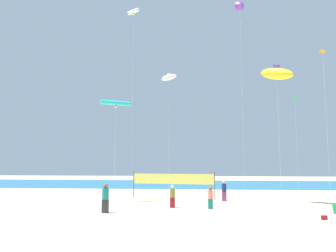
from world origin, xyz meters
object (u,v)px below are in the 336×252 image
beachgoer_teal_shirt (105,197)px  beach_handbag (324,218)px  beachgoer_navy_shirt (224,190)px  kite_violet_delta (240,5)px  kite_orange_diamond (323,56)px  kite_white_tube (134,12)px  beachgoer_coral_shirt (210,197)px  kite_green_diamond (295,102)px  kite_yellow_inflatable (277,74)px  volleyball_net (173,180)px  kite_cyan_tube (116,103)px  beachgoer_olive_shirt (172,196)px  kite_white_inflatable (169,78)px

beachgoer_teal_shirt → beach_handbag: size_ratio=5.93×
beachgoer_navy_shirt → kite_violet_delta: (2.75, 8.04, 19.97)m
beachgoer_navy_shirt → kite_orange_diamond: size_ratio=0.12×
beachgoer_teal_shirt → kite_white_tube: bearing=37.9°
beachgoer_coral_shirt → kite_green_diamond: 19.28m
kite_yellow_inflatable → kite_green_diamond: kite_yellow_inflatable is taller
beachgoer_teal_shirt → beachgoer_navy_shirt: bearing=-15.8°
volleyball_net → kite_violet_delta: kite_violet_delta is taller
volleyball_net → kite_cyan_tube: size_ratio=0.88×
kite_green_diamond → kite_violet_delta: size_ratio=0.48×
kite_white_tube → beachgoer_olive_shirt: bearing=-66.0°
beachgoer_navy_shirt → volleyball_net: 4.69m
beach_handbag → kite_white_inflatable: size_ratio=0.02×
beachgoer_olive_shirt → kite_white_tube: size_ratio=0.08×
beach_handbag → kite_white_inflatable: kite_white_inflatable is taller
kite_cyan_tube → kite_violet_delta: bearing=38.3°
kite_orange_diamond → kite_yellow_inflatable: kite_orange_diamond is taller
beachgoer_olive_shirt → kite_yellow_inflatable: 13.05m
kite_orange_diamond → kite_white_tube: (-19.30, 4.34, 7.24)m
beach_handbag → kite_yellow_inflatable: 12.64m
beachgoer_coral_shirt → kite_yellow_inflatable: bearing=-118.0°
beachgoer_coral_shirt → kite_white_tube: kite_white_tube is taller
beachgoer_olive_shirt → kite_orange_diamond: (13.82, 8.00, 12.46)m
beachgoer_navy_shirt → volleyball_net: bearing=11.0°
kite_cyan_tube → volleyball_net: bearing=31.0°
kite_violet_delta → kite_white_inflatable: 11.45m
kite_orange_diamond → kite_white_inflatable: size_ratio=1.04×
beach_handbag → kite_violet_delta: kite_violet_delta is taller
beachgoer_olive_shirt → kite_cyan_tube: kite_cyan_tube is taller
kite_white_tube → kite_yellow_inflatable: bearing=-33.4°
kite_orange_diamond → kite_green_diamond: kite_orange_diamond is taller
kite_white_tube → kite_white_inflatable: (4.08, 0.44, -7.75)m
kite_violet_delta → kite_orange_diamond: bearing=-31.5°
beachgoer_coral_shirt → beach_handbag: 7.25m
beachgoer_navy_shirt → volleyball_net: size_ratio=0.23×
beach_handbag → kite_white_inflatable: 23.47m
kite_yellow_inflatable → kite_violet_delta: (-1.60, 9.12, 10.50)m
kite_orange_diamond → beachgoer_navy_shirt: bearing=-159.5°
kite_orange_diamond → kite_violet_delta: 11.26m
beachgoer_teal_shirt → beachgoer_coral_shirt: beachgoer_teal_shirt is taller
beachgoer_teal_shirt → kite_yellow_inflatable: size_ratio=0.17×
kite_white_inflatable → kite_cyan_tube: kite_white_inflatable is taller
beachgoer_olive_shirt → beachgoer_navy_shirt: size_ratio=0.94×
beachgoer_navy_shirt → kite_cyan_tube: 11.59m
beachgoer_teal_shirt → volleyball_net: 9.42m
beachgoer_olive_shirt → beachgoer_navy_shirt: beachgoer_navy_shirt is taller
kite_cyan_tube → beachgoer_olive_shirt: bearing=-31.6°
kite_green_diamond → kite_white_inflatable: size_ratio=0.78×
beachgoer_coral_shirt → beachgoer_teal_shirt: bearing=49.2°
beachgoer_teal_shirt → kite_yellow_inflatable: bearing=-31.4°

